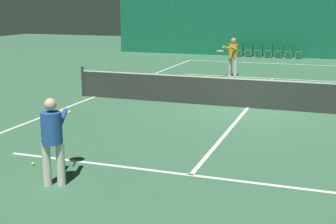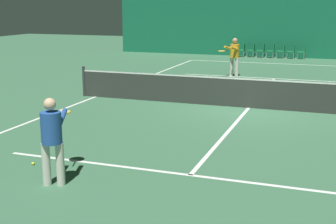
% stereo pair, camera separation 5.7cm
% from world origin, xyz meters
% --- Properties ---
extents(ground_plane, '(60.00, 60.00, 0.00)m').
position_xyz_m(ground_plane, '(0.00, 0.00, 0.00)').
color(ground_plane, '#386647').
extents(backdrop_curtain, '(23.00, 0.12, 4.22)m').
position_xyz_m(backdrop_curtain, '(0.00, 15.25, 2.11)').
color(backdrop_curtain, '#146042').
rests_on(backdrop_curtain, ground).
extents(court_line_baseline_far, '(11.00, 0.10, 0.00)m').
position_xyz_m(court_line_baseline_far, '(0.00, 11.90, 0.00)').
color(court_line_baseline_far, white).
rests_on(court_line_baseline_far, ground).
extents(court_line_service_far, '(8.25, 0.10, 0.00)m').
position_xyz_m(court_line_service_far, '(0.00, 6.40, 0.00)').
color(court_line_service_far, white).
rests_on(court_line_service_far, ground).
extents(court_line_service_near, '(8.25, 0.10, 0.00)m').
position_xyz_m(court_line_service_near, '(0.00, -6.40, 0.00)').
color(court_line_service_near, white).
rests_on(court_line_service_near, ground).
extents(court_line_sideline_left, '(0.10, 23.80, 0.00)m').
position_xyz_m(court_line_sideline_left, '(-5.50, 0.00, 0.00)').
color(court_line_sideline_left, white).
rests_on(court_line_sideline_left, ground).
extents(court_line_centre, '(0.10, 12.80, 0.00)m').
position_xyz_m(court_line_centre, '(0.00, 0.00, 0.00)').
color(court_line_centre, white).
rests_on(court_line_centre, ground).
extents(tennis_net, '(12.00, 0.10, 1.07)m').
position_xyz_m(tennis_net, '(0.00, 0.00, 0.51)').
color(tennis_net, '#2D332D').
rests_on(tennis_net, ground).
extents(player_near, '(0.79, 1.37, 1.63)m').
position_xyz_m(player_near, '(-2.23, -7.67, 0.95)').
color(player_near, beige).
rests_on(player_near, ground).
extents(player_far, '(0.86, 1.42, 1.75)m').
position_xyz_m(player_far, '(-1.85, 6.42, 1.02)').
color(player_far, beige).
rests_on(player_far, ground).
extents(courtside_chair_0, '(0.44, 0.44, 0.84)m').
position_xyz_m(courtside_chair_0, '(-3.04, 14.70, 0.49)').
color(courtside_chair_0, '#99999E').
rests_on(courtside_chair_0, ground).
extents(courtside_chair_1, '(0.44, 0.44, 0.84)m').
position_xyz_m(courtside_chair_1, '(-2.43, 14.70, 0.49)').
color(courtside_chair_1, '#99999E').
rests_on(courtside_chair_1, ground).
extents(courtside_chair_2, '(0.44, 0.44, 0.84)m').
position_xyz_m(courtside_chair_2, '(-1.82, 14.70, 0.49)').
color(courtside_chair_2, '#99999E').
rests_on(courtside_chair_2, ground).
extents(courtside_chair_3, '(0.44, 0.44, 0.84)m').
position_xyz_m(courtside_chair_3, '(-1.21, 14.70, 0.49)').
color(courtside_chair_3, '#99999E').
rests_on(courtside_chair_3, ground).
extents(courtside_chair_4, '(0.44, 0.44, 0.84)m').
position_xyz_m(courtside_chair_4, '(-0.60, 14.70, 0.49)').
color(courtside_chair_4, '#99999E').
rests_on(courtside_chair_4, ground).
extents(courtside_chair_5, '(0.44, 0.44, 0.84)m').
position_xyz_m(courtside_chair_5, '(0.01, 14.70, 0.49)').
color(courtside_chair_5, '#99999E').
rests_on(courtside_chair_5, ground).
extents(courtside_chair_6, '(0.44, 0.44, 0.84)m').
position_xyz_m(courtside_chair_6, '(0.62, 14.70, 0.49)').
color(courtside_chair_6, '#99999E').
rests_on(courtside_chair_6, ground).
extents(tennis_ball, '(0.07, 0.07, 0.07)m').
position_xyz_m(tennis_ball, '(-3.23, -6.93, 0.03)').
color(tennis_ball, '#D1DB33').
rests_on(tennis_ball, ground).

